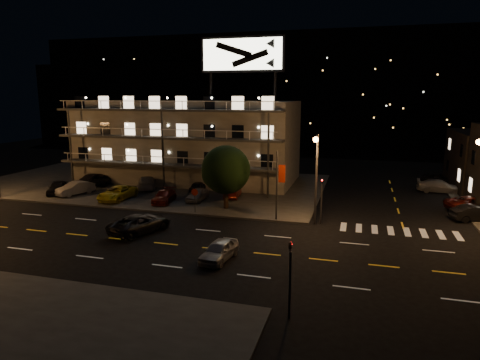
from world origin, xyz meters
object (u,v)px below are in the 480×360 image
(road_car_east, at_px, (219,250))
(road_car_west, at_px, (140,223))
(lot_car_4, at_px, (198,194))
(lot_car_7, at_px, (147,183))
(lot_car_2, at_px, (117,193))
(tree, at_px, (225,171))
(side_car_0, at_px, (477,213))

(road_car_east, relative_size, road_car_west, 0.73)
(lot_car_4, relative_size, lot_car_7, 0.73)
(road_car_east, distance_m, road_car_west, 9.21)
(lot_car_7, xyz_separation_m, road_car_west, (7.25, -14.82, -0.14))
(lot_car_2, height_order, road_car_east, lot_car_2)
(lot_car_2, bearing_deg, road_car_east, -36.41)
(lot_car_7, bearing_deg, road_car_west, 91.59)
(tree, xyz_separation_m, lot_car_2, (-12.35, 0.14, -3.04))
(lot_car_7, distance_m, side_car_0, 35.26)
(lot_car_4, distance_m, road_car_west, 11.07)
(road_car_east, bearing_deg, lot_car_4, 123.23)
(side_car_0, height_order, road_car_east, side_car_0)
(side_car_0, bearing_deg, lot_car_7, 68.54)
(side_car_0, height_order, road_car_west, road_car_west)
(tree, xyz_separation_m, side_car_0, (23.17, 2.37, -3.17))
(lot_car_4, relative_size, road_car_east, 0.95)
(lot_car_7, distance_m, road_car_west, 16.50)
(lot_car_4, bearing_deg, road_car_east, -63.82)
(side_car_0, xyz_separation_m, road_car_west, (-27.83, -11.22, 0.03))
(lot_car_4, bearing_deg, road_car_west, -94.40)
(tree, distance_m, side_car_0, 23.51)
(tree, bearing_deg, lot_car_4, 150.51)
(tree, relative_size, lot_car_4, 1.65)
(lot_car_7, bearing_deg, road_car_east, 105.07)
(lot_car_2, bearing_deg, lot_car_4, 16.26)
(lot_car_2, relative_size, road_car_west, 0.93)
(tree, xyz_separation_m, lot_car_4, (-3.87, 2.19, -3.10))
(road_car_west, bearing_deg, lot_car_2, -28.74)
(side_car_0, bearing_deg, tree, 80.23)
(tree, distance_m, road_car_west, 10.48)
(lot_car_2, distance_m, road_car_east, 20.61)
(lot_car_4, distance_m, lot_car_7, 8.88)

